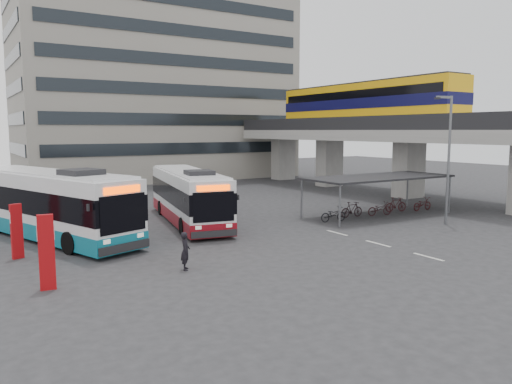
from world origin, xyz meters
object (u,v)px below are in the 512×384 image
pedestrian (185,251)px  lamp_post (448,152)px  bus_main (188,197)px  bus_teal (49,205)px

pedestrian → lamp_post: (16.79, 0.87, 3.48)m
bus_main → bus_teal: bearing=-166.3°
bus_teal → lamp_post: size_ratio=1.70×
pedestrian → bus_main: bearing=-0.5°
bus_main → lamp_post: size_ratio=1.55×
bus_main → bus_teal: (-7.84, -0.33, 0.16)m
pedestrian → lamp_post: size_ratio=0.20×
pedestrian → lamp_post: 17.17m
bus_teal → bus_main: bearing=-16.7°
bus_main → pedestrian: 10.43m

